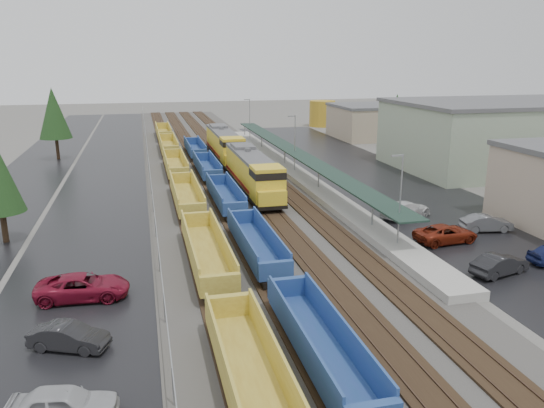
{
  "coord_description": "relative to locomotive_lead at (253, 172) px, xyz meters",
  "views": [
    {
      "loc": [
        -10.15,
        -17.07,
        15.16
      ],
      "look_at": [
        1.3,
        29.41,
        2.0
      ],
      "focal_mm": 35.0,
      "sensor_mm": 36.0,
      "label": 1
    }
  ],
  "objects": [
    {
      "name": "parked_car_east_e",
      "position": [
        17.66,
        -18.85,
        -1.74
      ],
      "size": [
        2.28,
        4.81,
        1.52
      ],
      "primitive_type": "imported",
      "rotation": [
        0.0,
        0.0,
        1.42
      ],
      "color": "#545659",
      "rests_on": "ground"
    },
    {
      "name": "station_platform",
      "position": [
        7.5,
        8.44,
        -1.77
      ],
      "size": [
        3.0,
        80.0,
        8.0
      ],
      "color": "#9E9B93",
      "rests_on": "ground"
    },
    {
      "name": "chainlink_fence",
      "position": [
        -11.5,
        16.87,
        -0.9
      ],
      "size": [
        0.08,
        160.04,
        2.02
      ],
      "color": "gray",
      "rests_on": "ground"
    },
    {
      "name": "locomotive_trail",
      "position": [
        0.0,
        21.0,
        0.0
      ],
      "size": [
        3.17,
        20.88,
        4.73
      ],
      "color": "black",
      "rests_on": "ground"
    },
    {
      "name": "locomotive_lead",
      "position": [
        0.0,
        0.0,
        0.0
      ],
      "size": [
        3.17,
        20.88,
        4.73
      ],
      "color": "black",
      "rests_on": "ground"
    },
    {
      "name": "ballast_strip",
      "position": [
        -2.0,
        18.44,
        -2.47
      ],
      "size": [
        20.0,
        160.0,
        0.08
      ],
      "primitive_type": "cube",
      "color": "#302D2B",
      "rests_on": "ground"
    },
    {
      "name": "parked_car_west_c",
      "position": [
        -16.51,
        -24.83,
        -1.69
      ],
      "size": [
        3.11,
        6.06,
        1.64
      ],
      "primitive_type": "imported",
      "rotation": [
        0.0,
        0.0,
        1.5
      ],
      "color": "maroon",
      "rests_on": "ground"
    },
    {
      "name": "well_string_yellow",
      "position": [
        -8.0,
        -3.89,
        -1.34
      ],
      "size": [
        2.62,
        118.55,
        2.32
      ],
      "color": "#A98E2F",
      "rests_on": "ground"
    },
    {
      "name": "trackbed",
      "position": [
        -2.0,
        18.44,
        -2.35
      ],
      "size": [
        14.6,
        160.0,
        0.22
      ],
      "color": "black",
      "rests_on": "ground"
    },
    {
      "name": "distant_hills",
      "position": [
        42.79,
        169.12,
        -2.51
      ],
      "size": [
        301.0,
        140.0,
        25.2
      ],
      "color": "#515E49",
      "rests_on": "ground"
    },
    {
      "name": "parked_car_east_a",
      "position": [
        12.43,
        -27.83,
        -1.74
      ],
      "size": [
        2.8,
        4.9,
        1.53
      ],
      "primitive_type": "imported",
      "rotation": [
        0.0,
        0.0,
        1.84
      ],
      "color": "black",
      "rests_on": "ground"
    },
    {
      "name": "east_commuter_lot",
      "position": [
        17.0,
        8.44,
        -2.5
      ],
      "size": [
        16.0,
        100.0,
        0.02
      ],
      "primitive_type": "cube",
      "color": "black",
      "rests_on": "ground"
    },
    {
      "name": "west_road",
      "position": [
        -27.0,
        18.44,
        -2.5
      ],
      "size": [
        9.0,
        160.0,
        0.02
      ],
      "primitive_type": "cube",
      "color": "black",
      "rests_on": "ground"
    },
    {
      "name": "industrial_buildings",
      "position": [
        35.76,
        4.28,
        1.74
      ],
      "size": [
        32.52,
        75.3,
        9.5
      ],
      "color": "tan",
      "rests_on": "ground"
    },
    {
      "name": "tree_west_far",
      "position": [
        -25.0,
        28.44,
        4.62
      ],
      "size": [
        4.84,
        4.84,
        11.0
      ],
      "color": "#332316",
      "rests_on": "ground"
    },
    {
      "name": "west_parking_lot",
      "position": [
        -17.0,
        18.44,
        -2.5
      ],
      "size": [
        10.0,
        160.0,
        0.02
      ],
      "primitive_type": "cube",
      "color": "black",
      "rests_on": "ground"
    },
    {
      "name": "parked_car_east_b",
      "position": [
        12.47,
        -20.62,
        -1.74
      ],
      "size": [
        3.09,
        5.75,
        1.54
      ],
      "primitive_type": "imported",
      "rotation": [
        0.0,
        0.0,
        1.67
      ],
      "color": "maroon",
      "rests_on": "ground"
    },
    {
      "name": "tree_east",
      "position": [
        26.0,
        16.44,
        3.97
      ],
      "size": [
        4.4,
        4.4,
        10.0
      ],
      "color": "#332316",
      "rests_on": "ground"
    },
    {
      "name": "parked_car_east_c",
      "position": [
        12.64,
        -13.15,
        -1.68
      ],
      "size": [
        4.24,
        6.11,
        1.64
      ],
      "primitive_type": "imported",
      "rotation": [
        0.0,
        0.0,
        1.95
      ],
      "color": "silver",
      "rests_on": "ground"
    },
    {
      "name": "parked_car_west_b",
      "position": [
        -16.65,
        -31.2,
        -1.8
      ],
      "size": [
        3.0,
        4.5,
        1.4
      ],
      "primitive_type": "imported",
      "rotation": [
        0.0,
        0.0,
        1.18
      ],
      "color": "black",
      "rests_on": "ground"
    },
    {
      "name": "well_string_blue",
      "position": [
        -4.0,
        -12.47,
        -1.4
      ],
      "size": [
        2.44,
        91.23,
        2.16
      ],
      "color": "navy",
      "rests_on": "ground"
    },
    {
      "name": "parked_car_west_a",
      "position": [
        -16.16,
        -37.41,
        -1.71
      ],
      "size": [
        2.53,
        4.87,
        1.58
      ],
      "primitive_type": "imported",
      "rotation": [
        0.0,
        0.0,
        1.42
      ],
      "color": "#B0B1B5",
      "rests_on": "ground"
    },
    {
      "name": "storage_tank",
      "position": [
        28.61,
        58.41,
        0.42
      ],
      "size": [
        5.85,
        5.85,
        5.85
      ],
      "primitive_type": "cylinder",
      "color": "#B68F24",
      "rests_on": "ground"
    }
  ]
}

